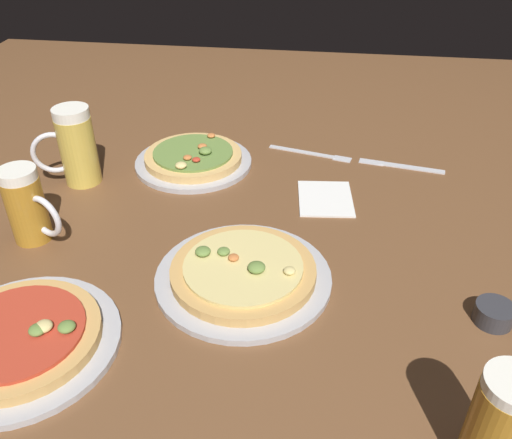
{
  "coord_description": "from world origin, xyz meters",
  "views": [
    {
      "loc": [
        0.12,
        -0.89,
        0.63
      ],
      "look_at": [
        0.0,
        0.0,
        0.02
      ],
      "focal_mm": 37.65,
      "sensor_mm": 36.0,
      "label": 1
    }
  ],
  "objects_px": {
    "pizza_plate_far": "(194,159)",
    "beer_mug_dark": "(75,147)",
    "beer_mug_pale": "(28,206)",
    "knife_right": "(401,166)",
    "ramekin_sauce": "(494,314)",
    "napkin_folded": "(325,198)",
    "fork_left": "(312,153)",
    "pizza_plate_side": "(20,339)",
    "beer_mug_amber": "(504,430)",
    "pizza_plate_near": "(244,273)"
  },
  "relations": [
    {
      "from": "pizza_plate_near",
      "to": "beer_mug_amber",
      "type": "height_order",
      "value": "beer_mug_amber"
    },
    {
      "from": "fork_left",
      "to": "knife_right",
      "type": "bearing_deg",
      "value": -9.63
    },
    {
      "from": "pizza_plate_side",
      "to": "napkin_folded",
      "type": "height_order",
      "value": "pizza_plate_side"
    },
    {
      "from": "pizza_plate_far",
      "to": "fork_left",
      "type": "height_order",
      "value": "pizza_plate_far"
    },
    {
      "from": "beer_mug_pale",
      "to": "ramekin_sauce",
      "type": "bearing_deg",
      "value": -7.68
    },
    {
      "from": "napkin_folded",
      "to": "beer_mug_dark",
      "type": "bearing_deg",
      "value": 179.76
    },
    {
      "from": "pizza_plate_far",
      "to": "knife_right",
      "type": "distance_m",
      "value": 0.51
    },
    {
      "from": "beer_mug_amber",
      "to": "fork_left",
      "type": "height_order",
      "value": "beer_mug_amber"
    },
    {
      "from": "beer_mug_pale",
      "to": "pizza_plate_side",
      "type": "bearing_deg",
      "value": -67.47
    },
    {
      "from": "pizza_plate_near",
      "to": "napkin_folded",
      "type": "relative_size",
      "value": 2.17
    },
    {
      "from": "pizza_plate_side",
      "to": "beer_mug_dark",
      "type": "distance_m",
      "value": 0.52
    },
    {
      "from": "beer_mug_amber",
      "to": "pizza_plate_far",
      "type": "bearing_deg",
      "value": 126.93
    },
    {
      "from": "pizza_plate_near",
      "to": "napkin_folded",
      "type": "height_order",
      "value": "pizza_plate_near"
    },
    {
      "from": "pizza_plate_near",
      "to": "ramekin_sauce",
      "type": "xyz_separation_m",
      "value": [
        0.42,
        -0.04,
        0.0
      ]
    },
    {
      "from": "beer_mug_amber",
      "to": "napkin_folded",
      "type": "xyz_separation_m",
      "value": [
        -0.22,
        0.61,
        -0.08
      ]
    },
    {
      "from": "pizza_plate_far",
      "to": "napkin_folded",
      "type": "distance_m",
      "value": 0.35
    },
    {
      "from": "pizza_plate_far",
      "to": "beer_mug_dark",
      "type": "bearing_deg",
      "value": -154.35
    },
    {
      "from": "ramekin_sauce",
      "to": "napkin_folded",
      "type": "distance_m",
      "value": 0.44
    },
    {
      "from": "pizza_plate_near",
      "to": "fork_left",
      "type": "bearing_deg",
      "value": 79.43
    },
    {
      "from": "beer_mug_dark",
      "to": "ramekin_sauce",
      "type": "height_order",
      "value": "beer_mug_dark"
    },
    {
      "from": "pizza_plate_far",
      "to": "fork_left",
      "type": "distance_m",
      "value": 0.3
    },
    {
      "from": "pizza_plate_near",
      "to": "beer_mug_pale",
      "type": "bearing_deg",
      "value": 170.81
    },
    {
      "from": "beer_mug_amber",
      "to": "napkin_folded",
      "type": "height_order",
      "value": "beer_mug_amber"
    },
    {
      "from": "beer_mug_dark",
      "to": "knife_right",
      "type": "height_order",
      "value": "beer_mug_dark"
    },
    {
      "from": "pizza_plate_near",
      "to": "pizza_plate_far",
      "type": "distance_m",
      "value": 0.45
    },
    {
      "from": "beer_mug_pale",
      "to": "fork_left",
      "type": "xyz_separation_m",
      "value": [
        0.52,
        0.44,
        -0.07
      ]
    },
    {
      "from": "pizza_plate_near",
      "to": "beer_mug_pale",
      "type": "xyz_separation_m",
      "value": [
        -0.43,
        0.07,
        0.06
      ]
    },
    {
      "from": "beer_mug_dark",
      "to": "knife_right",
      "type": "distance_m",
      "value": 0.77
    },
    {
      "from": "ramekin_sauce",
      "to": "napkin_folded",
      "type": "xyz_separation_m",
      "value": [
        -0.28,
        0.34,
        -0.01
      ]
    },
    {
      "from": "beer_mug_pale",
      "to": "napkin_folded",
      "type": "xyz_separation_m",
      "value": [
        0.57,
        0.22,
        -0.07
      ]
    },
    {
      "from": "beer_mug_dark",
      "to": "beer_mug_pale",
      "type": "distance_m",
      "value": 0.23
    },
    {
      "from": "pizza_plate_side",
      "to": "knife_right",
      "type": "height_order",
      "value": "pizza_plate_side"
    },
    {
      "from": "beer_mug_amber",
      "to": "fork_left",
      "type": "relative_size",
      "value": 0.77
    },
    {
      "from": "napkin_folded",
      "to": "beer_mug_amber",
      "type": "bearing_deg",
      "value": -70.2
    },
    {
      "from": "fork_left",
      "to": "napkin_folded",
      "type": "bearing_deg",
      "value": -79.09
    },
    {
      "from": "beer_mug_pale",
      "to": "beer_mug_amber",
      "type": "bearing_deg",
      "value": -25.99
    },
    {
      "from": "pizza_plate_far",
      "to": "beer_mug_dark",
      "type": "distance_m",
      "value": 0.28
    },
    {
      "from": "beer_mug_pale",
      "to": "knife_right",
      "type": "relative_size",
      "value": 0.75
    },
    {
      "from": "pizza_plate_far",
      "to": "fork_left",
      "type": "bearing_deg",
      "value": 18.53
    },
    {
      "from": "pizza_plate_side",
      "to": "fork_left",
      "type": "relative_size",
      "value": 1.43
    },
    {
      "from": "pizza_plate_side",
      "to": "ramekin_sauce",
      "type": "xyz_separation_m",
      "value": [
        0.73,
        0.16,
        0.0
      ]
    },
    {
      "from": "beer_mug_amber",
      "to": "beer_mug_dark",
      "type": "bearing_deg",
      "value": 142.15
    },
    {
      "from": "pizza_plate_far",
      "to": "ramekin_sauce",
      "type": "xyz_separation_m",
      "value": [
        0.61,
        -0.46,
        0.0
      ]
    },
    {
      "from": "ramekin_sauce",
      "to": "knife_right",
      "type": "height_order",
      "value": "ramekin_sauce"
    },
    {
      "from": "beer_mug_pale",
      "to": "napkin_folded",
      "type": "relative_size",
      "value": 1.06
    },
    {
      "from": "pizza_plate_side",
      "to": "napkin_folded",
      "type": "relative_size",
      "value": 2.1
    },
    {
      "from": "beer_mug_amber",
      "to": "knife_right",
      "type": "xyz_separation_m",
      "value": [
        -0.04,
        0.78,
        -0.08
      ]
    },
    {
      "from": "pizza_plate_near",
      "to": "knife_right",
      "type": "distance_m",
      "value": 0.56
    },
    {
      "from": "pizza_plate_far",
      "to": "beer_mug_dark",
      "type": "height_order",
      "value": "beer_mug_dark"
    },
    {
      "from": "beer_mug_pale",
      "to": "knife_right",
      "type": "xyz_separation_m",
      "value": [
        0.74,
        0.4,
        -0.07
      ]
    }
  ]
}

